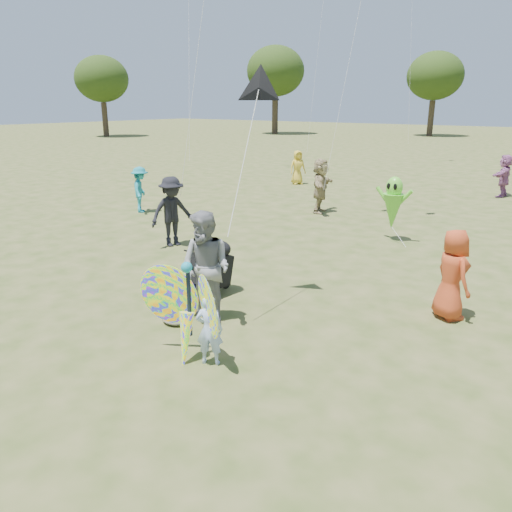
{
  "coord_description": "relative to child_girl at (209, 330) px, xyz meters",
  "views": [
    {
      "loc": [
        4.66,
        -4.98,
        3.61
      ],
      "look_at": [
        -0.2,
        1.5,
        1.1
      ],
      "focal_mm": 35.0,
      "sensor_mm": 36.0,
      "label": 1
    }
  ],
  "objects": [
    {
      "name": "ground",
      "position": [
        -0.28,
        0.24,
        -0.53
      ],
      "size": [
        160.0,
        160.0,
        0.0
      ],
      "primitive_type": "plane",
      "color": "#51592B",
      "rests_on": "ground"
    },
    {
      "name": "child_girl",
      "position": [
        0.0,
        0.0,
        0.0
      ],
      "size": [
        0.46,
        0.41,
        1.06
      ],
      "primitive_type": "imported",
      "rotation": [
        0.0,
        0.0,
        3.65
      ],
      "color": "#ACC5F4",
      "rests_on": "ground"
    },
    {
      "name": "adult_man",
      "position": [
        -0.98,
        1.02,
        0.44
      ],
      "size": [
        0.98,
        0.79,
        1.93
      ],
      "primitive_type": "imported",
      "rotation": [
        0.0,
        0.0,
        0.07
      ],
      "color": "gray",
      "rests_on": "ground"
    },
    {
      "name": "grey_bag",
      "position": [
        -1.4,
        0.67,
        -0.45
      ],
      "size": [
        0.5,
        0.41,
        0.16
      ],
      "primitive_type": "ellipsoid",
      "color": "gray",
      "rests_on": "ground"
    },
    {
      "name": "crowd_a",
      "position": [
        2.25,
        3.69,
        0.26
      ],
      "size": [
        0.91,
        0.89,
        1.58
      ],
      "primitive_type": "imported",
      "rotation": [
        0.0,
        0.0,
        2.43
      ],
      "color": "#B9401D",
      "rests_on": "ground"
    },
    {
      "name": "crowd_b",
      "position": [
        -4.91,
        4.04,
        0.38
      ],
      "size": [
        1.01,
        1.32,
        1.81
      ],
      "primitive_type": "imported",
      "rotation": [
        0.0,
        0.0,
        1.24
      ],
      "color": "black",
      "rests_on": "ground"
    },
    {
      "name": "crowd_d",
      "position": [
        -3.9,
        9.92,
        0.38
      ],
      "size": [
        1.02,
        1.77,
        1.82
      ],
      "primitive_type": "imported",
      "rotation": [
        0.0,
        0.0,
        1.87
      ],
      "color": "tan",
      "rests_on": "ground"
    },
    {
      "name": "crowd_g",
      "position": [
        -7.81,
        14.69,
        0.23
      ],
      "size": [
        0.82,
        0.89,
        1.52
      ],
      "primitive_type": "imported",
      "rotation": [
        0.0,
        0.0,
        0.98
      ],
      "color": "gold",
      "rests_on": "ground"
    },
    {
      "name": "crowd_i",
      "position": [
        -8.8,
        6.33,
        0.24
      ],
      "size": [
        1.09,
        1.12,
        1.54
      ],
      "primitive_type": "imported",
      "rotation": [
        0.0,
        0.0,
        2.3
      ],
      "color": "teal",
      "rests_on": "ground"
    },
    {
      "name": "crowd_j",
      "position": [
        0.41,
        16.87,
        0.3
      ],
      "size": [
        0.59,
        1.57,
        1.66
      ],
      "primitive_type": "imported",
      "rotation": [
        0.0,
        0.0,
        4.64
      ],
      "color": "#A55E94",
      "rests_on": "ground"
    },
    {
      "name": "jogging_stroller",
      "position": [
        -1.77,
        2.04,
        0.09
      ],
      "size": [
        0.56,
        1.08,
        1.09
      ],
      "rotation": [
        0.0,
        0.0,
        -0.11
      ],
      "color": "black",
      "rests_on": "ground"
    },
    {
      "name": "butterfly_kite",
      "position": [
        -0.34,
        -0.09,
        0.2
      ],
      "size": [
        1.74,
        0.75,
        1.68
      ],
      "color": "orange",
      "rests_on": "ground"
    },
    {
      "name": "delta_kite_rig",
      "position": [
        -0.94,
        2.44,
        3.29
      ],
      "size": [
        0.89,
        1.64,
        2.7
      ],
      "color": "black",
      "rests_on": "ground"
    },
    {
      "name": "alien_kite",
      "position": [
        -0.55,
        7.93,
        0.44
      ],
      "size": [
        1.12,
        0.69,
        1.74
      ],
      "color": "#64D331",
      "rests_on": "ground"
    }
  ]
}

